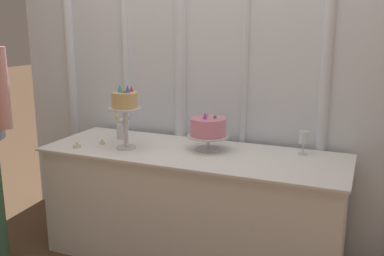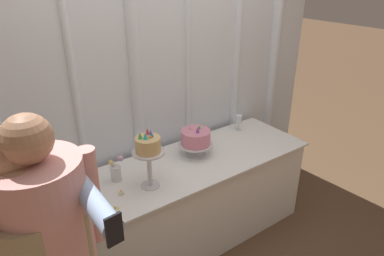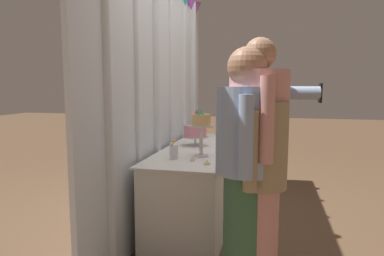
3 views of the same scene
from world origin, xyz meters
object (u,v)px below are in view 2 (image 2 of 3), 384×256
Objects in this scene: cake_table at (193,200)px; wine_glass at (239,120)px; tealight_near_left at (121,193)px; cake_display_nearleft at (148,149)px; cake_display_nearright at (196,139)px; flower_vase at (116,171)px; tealight_far_left at (116,210)px.

wine_glass is at bearing 17.47° from cake_table.
cake_display_nearleft is at bearing -7.54° from tealight_near_left.
cake_display_nearright reaches higher than flower_vase.
cake_table is 38.33× the size of tealight_far_left.
cake_table is 50.93× the size of tealight_near_left.
cake_display_nearright is at bearing 11.27° from tealight_near_left.
cake_display_nearleft is 0.34m from flower_vase.
cake_display_nearleft is 2.82× the size of wine_glass.
tealight_far_left is (-0.75, -0.21, 0.39)m from cake_table.
cake_table is at bearing -162.53° from wine_glass.
cake_display_nearleft is 0.35m from tealight_near_left.
cake_display_nearleft reaches higher than cake_display_nearright.
cake_display_nearright reaches higher than tealight_near_left.
wine_glass is at bearing 13.25° from cake_display_nearright.
cake_display_nearright is at bearing -2.83° from flower_vase.
flower_vase is at bearing 73.84° from tealight_near_left.
cake_table is 4.66× the size of cake_display_nearleft.
tealight_near_left reaches higher than cake_table.
wine_glass is (0.59, 0.14, -0.04)m from cake_display_nearright.
cake_table is 7.12× the size of cake_display_nearright.
wine_glass is at bearing 4.78° from flower_vase.
cake_display_nearleft reaches higher than tealight_far_left.
tealight_near_left is at bearing 53.79° from tealight_far_left.
cake_display_nearleft is 0.57m from cake_display_nearright.
cake_display_nearright is 5.38× the size of tealight_far_left.
cake_table is at bearing 12.89° from cake_display_nearleft.
cake_table is 0.87m from tealight_far_left.
flower_vase is at bearing 169.84° from cake_table.
tealight_far_left is (-0.31, -0.11, -0.28)m from cake_display_nearleft.
tealight_far_left is at bearing -126.21° from tealight_near_left.
cake_display_nearright is at bearing 41.51° from cake_table.
cake_display_nearleft is at bearing -164.30° from wine_glass.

